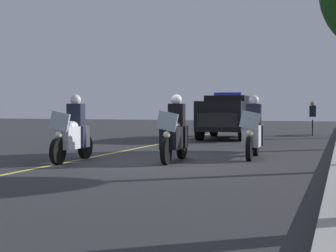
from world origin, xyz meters
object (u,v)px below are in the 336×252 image
at_px(police_motorcycle_lead_left, 72,134).
at_px(police_motorcycle_lead_right, 175,134).
at_px(police_suv, 227,115).
at_px(cyclist_background, 313,118).
at_px(police_motorcycle_trailing, 253,133).

relative_size(police_motorcycle_lead_left, police_motorcycle_lead_right, 1.00).
bearing_deg(police_suv, police_motorcycle_lead_right, 4.78).
relative_size(police_motorcycle_lead_right, police_suv, 0.43).
bearing_deg(cyclist_background, police_motorcycle_lead_left, -19.40).
distance_m(police_motorcycle_lead_left, police_suv, 10.72).
relative_size(police_motorcycle_lead_left, police_suv, 0.43).
xyz_separation_m(police_motorcycle_trailing, police_suv, (-8.26, -2.56, 0.37)).
relative_size(police_motorcycle_lead_right, police_motorcycle_trailing, 1.00).
distance_m(police_motorcycle_lead_left, police_motorcycle_trailing, 4.81).
relative_size(police_motorcycle_trailing, police_suv, 0.43).
xyz_separation_m(police_motorcycle_lead_left, police_motorcycle_lead_right, (-0.86, 2.47, 0.00)).
height_order(police_motorcycle_lead_left, police_motorcycle_lead_right, same).
xyz_separation_m(police_motorcycle_lead_right, police_motorcycle_trailing, (-1.46, 1.75, 0.00)).
bearing_deg(police_suv, police_motorcycle_trailing, 17.24).
bearing_deg(cyclist_background, police_motorcycle_lead_right, -10.92).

